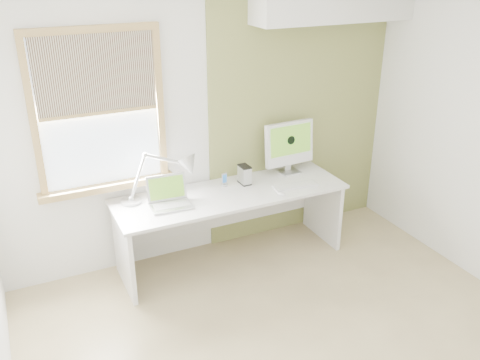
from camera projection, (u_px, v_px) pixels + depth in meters
room at (308, 196)px, 3.44m from camera, size 4.04×3.54×2.64m
accent_wall at (299, 112)px, 5.27m from camera, size 2.00×0.02×2.60m
window at (99, 113)px, 4.36m from camera, size 1.20×0.14×1.42m
desk at (228, 208)px, 4.96m from camera, size 2.20×0.70×0.73m
desk_lamp at (178, 171)px, 4.71m from camera, size 0.80×0.32×0.45m
laptop at (169, 198)px, 4.58m from camera, size 0.37×0.31×0.25m
phone_dock at (224, 182)px, 4.96m from camera, size 0.08×0.08×0.13m
external_drive at (244, 175)px, 4.98m from camera, size 0.09×0.15×0.19m
imac at (289, 144)px, 5.18m from camera, size 0.54×0.18×0.53m
keyboard at (295, 185)px, 4.95m from camera, size 0.45×0.16×0.02m
mouse at (281, 194)px, 4.77m from camera, size 0.09×0.11×0.03m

